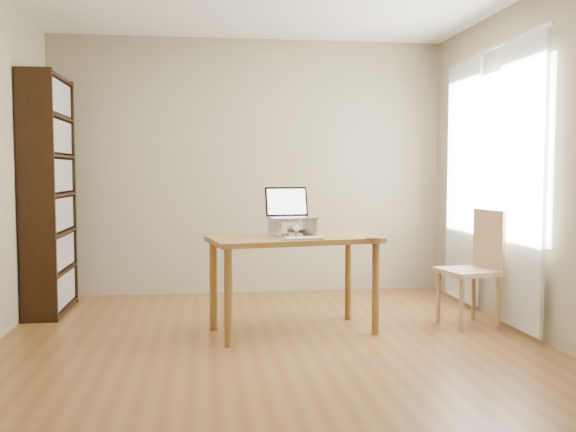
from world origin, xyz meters
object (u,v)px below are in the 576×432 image
Objects in this scene: bookshelf at (49,195)px; chair at (477,264)px; desk at (294,251)px; keyboard at (303,238)px; laptop at (291,211)px; cat at (291,227)px.

chair is (3.55, -1.00, -0.54)m from bookshelf.
chair is at bearing -10.41° from desk.
keyboard is (0.04, -0.22, 0.12)m from desk.
bookshelf reaches higher than chair.
bookshelf reaches higher than desk.
laptop reaches higher than desk.
chair reaches higher than keyboard.
desk is at bearing -26.38° from bookshelf.
bookshelf is at bearing 146.11° from keyboard.
bookshelf reaches higher than cat.
laptop is 1.57m from chair.
keyboard is at bearing -90.15° from desk.
laptop is (2.04, -0.87, -0.11)m from bookshelf.
bookshelf is at bearing 142.82° from desk.
bookshelf is 2.23× the size of chair.
laptop is 1.36× the size of keyboard.
cat is 1.54m from chair.
cat is (-0.00, 0.11, 0.18)m from desk.
bookshelf is 7.28× the size of keyboard.
bookshelf is 3.73m from chair.
desk is at bearing -100.80° from laptop.
cat reaches higher than desk.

